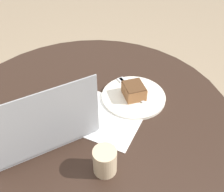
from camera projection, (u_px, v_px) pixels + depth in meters
dining_table at (91, 135)px, 1.05m from camera, size 1.05×1.05×0.72m
paper_document at (96, 114)px, 0.94m from camera, size 0.36×0.28×0.00m
plate at (133, 97)px, 1.01m from camera, size 0.24×0.24×0.01m
cake_slice at (134, 91)px, 0.98m from camera, size 0.11×0.11×0.05m
fork at (128, 87)px, 1.04m from camera, size 0.16×0.09×0.00m
coffee_glass at (105, 161)px, 0.74m from camera, size 0.07×0.07×0.09m
laptop at (40, 124)px, 0.85m from camera, size 0.37×0.41×0.24m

